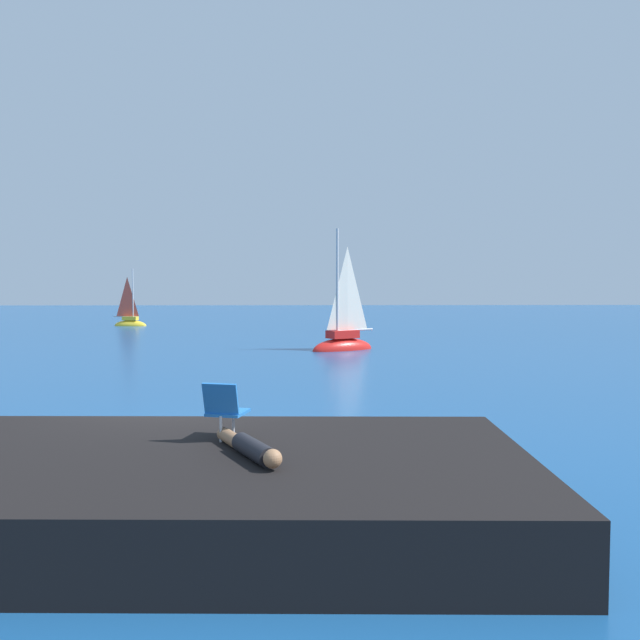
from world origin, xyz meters
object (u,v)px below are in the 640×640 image
object	(u,v)px
sailboat_far	(130,322)
person_sunbather	(250,448)
beach_chair	(225,407)
sailboat_near	(343,343)

from	to	relation	value
sailboat_far	person_sunbather	distance (m)	40.43
beach_chair	sailboat_far	bearing A→B (deg)	31.27
sailboat_near	sailboat_far	bearing A→B (deg)	-81.84
sailboat_far	person_sunbather	xyz separation A→B (m)	(11.76, -38.68, 0.74)
sailboat_near	beach_chair	distance (m)	20.73
sailboat_far	beach_chair	bearing A→B (deg)	-65.29
sailboat_far	beach_chair	distance (m)	39.46
sailboat_far	beach_chair	xyz separation A→B (m)	(11.34, -37.78, 1.06)
person_sunbather	beach_chair	distance (m)	1.04
person_sunbather	beach_chair	world-z (taller)	beach_chair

